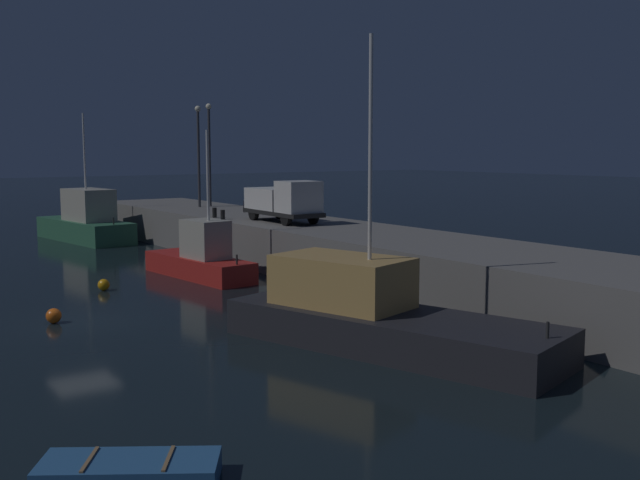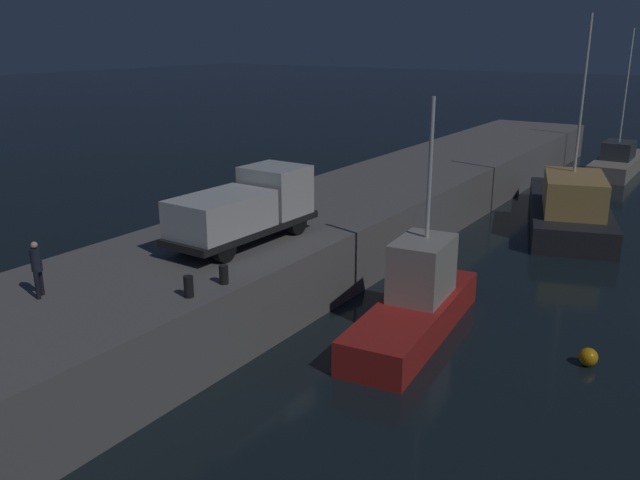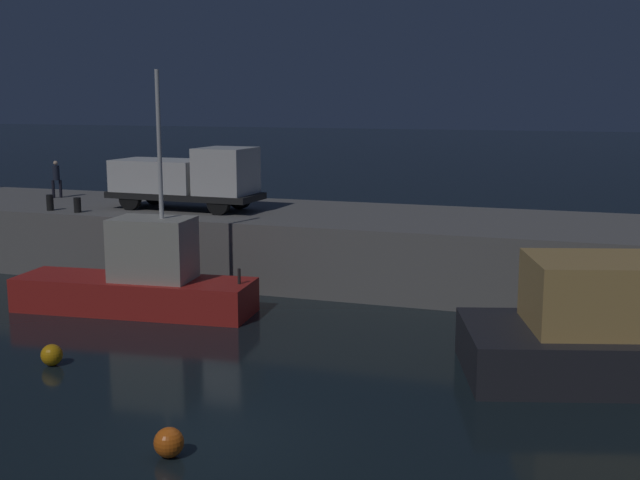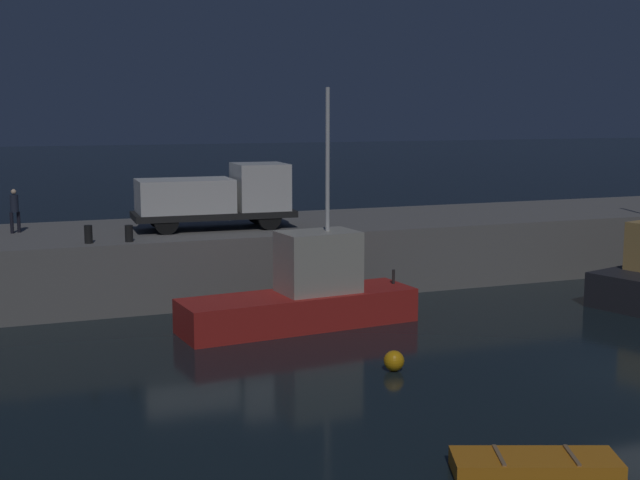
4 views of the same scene
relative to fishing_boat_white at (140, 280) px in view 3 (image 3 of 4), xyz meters
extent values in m
plane|color=black|center=(6.85, -8.50, -1.06)|extent=(320.00, 320.00, 0.00)
cube|color=slate|center=(6.85, 6.94, 0.21)|extent=(64.88, 7.19, 2.54)
cube|color=tan|center=(14.83, -1.58, 1.09)|extent=(5.36, 4.03, 1.77)
cube|color=red|center=(-0.23, -0.02, -0.50)|extent=(8.10, 2.97, 1.12)
cube|color=#ADA899|center=(0.49, 0.05, 1.07)|extent=(2.70, 1.94, 2.02)
cylinder|color=silver|center=(0.83, 0.08, 4.43)|extent=(0.14, 0.14, 4.69)
cylinder|color=#262626|center=(3.40, 0.34, 0.31)|extent=(0.10, 0.10, 0.50)
sphere|color=orange|center=(6.29, -9.44, -0.76)|extent=(0.60, 0.60, 0.60)
sphere|color=orange|center=(0.62, -5.51, -0.77)|extent=(0.57, 0.57, 0.57)
cylinder|color=black|center=(0.47, 6.95, 1.93)|extent=(0.91, 0.31, 0.90)
cylinder|color=black|center=(0.40, 5.15, 1.93)|extent=(0.91, 0.31, 0.90)
cylinder|color=black|center=(-3.48, 7.09, 1.93)|extent=(0.91, 0.31, 0.90)
cylinder|color=black|center=(-3.55, 5.29, 1.93)|extent=(0.91, 0.31, 0.90)
cube|color=black|center=(-1.54, 6.12, 2.05)|extent=(6.25, 2.37, 0.25)
cube|color=silver|center=(0.31, 6.05, 3.08)|extent=(2.06, 2.22, 1.80)
cube|color=silver|center=(-2.65, 6.16, 2.81)|extent=(3.66, 2.28, 1.26)
cylinder|color=black|center=(-8.64, 7.78, 1.87)|extent=(0.13, 0.13, 0.79)
cylinder|color=black|center=(-8.89, 7.60, 1.87)|extent=(0.13, 0.13, 0.79)
cylinder|color=#1E2333|center=(-8.77, 7.69, 2.59)|extent=(0.42, 0.42, 0.65)
sphere|color=beige|center=(-8.77, 7.69, 3.03)|extent=(0.19, 0.19, 0.19)
cylinder|color=black|center=(-6.47, 4.12, 1.79)|extent=(0.28, 0.28, 0.63)
cylinder|color=black|center=(-5.10, 3.99, 1.77)|extent=(0.28, 0.28, 0.59)
camera|label=1|loc=(36.09, -17.32, 5.79)|focal=41.99mm
camera|label=2|loc=(-19.46, -8.76, 8.66)|focal=37.83mm
camera|label=3|loc=(13.93, -22.74, 5.94)|focal=45.72mm
camera|label=4|loc=(-9.32, -26.02, 6.06)|focal=48.00mm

